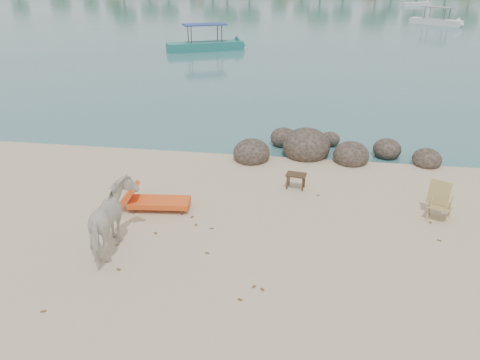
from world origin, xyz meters
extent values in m
ellipsoid|color=#2A231C|center=(-0.58, 5.69, 0.20)|extent=(1.16, 1.27, 0.87)
ellipsoid|color=#2A231C|center=(1.12, 6.39, 0.27)|extent=(1.53, 1.69, 1.15)
ellipsoid|color=#2A231C|center=(2.52, 5.99, 0.19)|extent=(1.11, 1.22, 0.83)
ellipsoid|color=#2A231C|center=(3.72, 6.79, 0.16)|extent=(0.90, 0.99, 0.67)
ellipsoid|color=#2A231C|center=(4.82, 6.09, 0.15)|extent=(0.88, 0.97, 0.66)
ellipsoid|color=#2A231C|center=(0.32, 7.39, 0.16)|extent=(0.91, 1.00, 0.68)
ellipsoid|color=#2A231C|center=(1.92, 7.59, 0.12)|extent=(0.66, 0.73, 0.50)
imported|color=silver|center=(-2.80, 0.11, 0.73)|extent=(1.00, 1.82, 1.47)
plane|color=brown|center=(-1.54, 1.76, 0.01)|extent=(0.11, 0.11, 0.00)
plane|color=brown|center=(-1.36, 1.40, 0.01)|extent=(0.10, 0.10, 0.00)
plane|color=brown|center=(-0.95, 1.29, 0.01)|extent=(0.13, 0.13, 0.00)
plane|color=brown|center=(4.20, 1.55, 0.01)|extent=(0.14, 0.14, 0.00)
plane|color=brown|center=(-2.49, -0.58, 0.01)|extent=(0.13, 0.13, 0.00)
plane|color=brown|center=(0.29, -0.71, 0.01)|extent=(0.13, 0.13, 0.00)
plane|color=brown|center=(-0.84, 0.27, 0.01)|extent=(0.12, 0.12, 0.00)
plane|color=brown|center=(-2.87, 0.29, 0.01)|extent=(0.14, 0.14, 0.00)
plane|color=brown|center=(4.17, 2.35, 0.01)|extent=(0.13, 0.13, 0.00)
plane|color=brown|center=(1.51, 3.41, 0.01)|extent=(0.14, 0.14, 0.00)
plane|color=brown|center=(0.46, -0.78, 0.01)|extent=(0.14, 0.14, 0.00)
plane|color=brown|center=(-3.34, -1.98, 0.01)|extent=(0.13, 0.13, 0.00)
plane|color=brown|center=(-2.19, 0.89, 0.01)|extent=(0.14, 0.14, 0.00)
plane|color=brown|center=(0.09, -1.13, 0.01)|extent=(0.13, 0.13, 0.00)
camera|label=1|loc=(1.12, -7.94, 5.67)|focal=35.00mm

